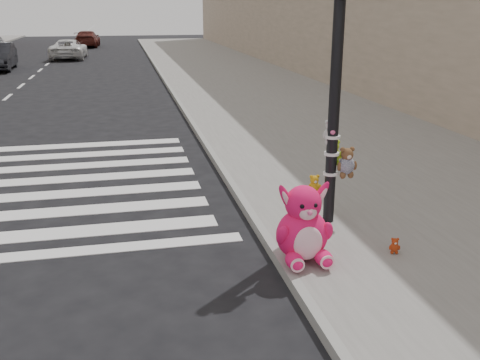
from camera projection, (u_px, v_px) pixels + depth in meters
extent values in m
plane|color=black|center=(165.00, 312.00, 5.90)|extent=(120.00, 120.00, 0.00)
cube|color=slate|center=(303.00, 115.00, 16.18)|extent=(7.00, 80.00, 0.14)
cube|color=gray|center=(190.00, 120.00, 15.48)|extent=(0.12, 80.00, 0.15)
cylinder|color=black|center=(335.00, 88.00, 7.44)|extent=(0.16, 0.16, 4.00)
cylinder|color=white|center=(331.00, 173.00, 7.83)|extent=(0.22, 0.22, 0.04)
cylinder|color=white|center=(332.00, 154.00, 7.73)|extent=(0.22, 0.22, 0.04)
cylinder|color=white|center=(333.00, 137.00, 7.66)|extent=(0.22, 0.22, 0.04)
ellipsoid|color=#FF1561|center=(294.00, 263.00, 6.52)|extent=(0.22, 0.35, 0.19)
ellipsoid|color=#FF1561|center=(323.00, 260.00, 6.60)|extent=(0.22, 0.35, 0.19)
ellipsoid|color=#FF1561|center=(302.00, 234.00, 6.75)|extent=(0.67, 0.57, 0.67)
ellipsoid|color=#F9BFD1|center=(308.00, 243.00, 6.55)|extent=(0.37, 0.13, 0.44)
sphere|color=#FF1561|center=(303.00, 203.00, 6.62)|extent=(0.46, 0.46, 0.46)
ellipsoid|color=#FF1561|center=(287.00, 199.00, 6.58)|extent=(0.32, 0.09, 0.46)
ellipsoid|color=#FF1561|center=(319.00, 197.00, 6.67)|extent=(0.32, 0.09, 0.46)
imported|color=silver|center=(69.00, 49.00, 34.04)|extent=(2.15, 4.46, 1.23)
imported|color=#551E18|center=(87.00, 39.00, 44.04)|extent=(1.99, 4.56, 1.31)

